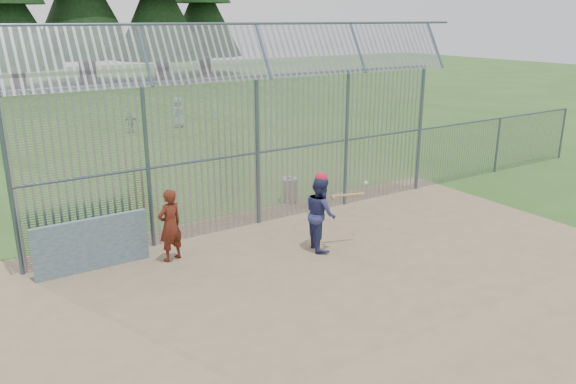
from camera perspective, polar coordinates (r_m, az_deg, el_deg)
ground at (r=12.84m, az=4.87°, el=-7.80°), size 120.00×120.00×0.00m
dirt_infield at (r=12.48m, az=6.28°, el=-8.56°), size 14.00×10.00×0.02m
dugout_wall at (r=13.24m, az=-19.30°, el=-5.04°), size 2.50×0.12×1.20m
batter at (r=13.53m, az=3.31°, el=-2.18°), size 0.89×1.03×1.81m
onlooker at (r=13.17m, az=-11.90°, el=-3.32°), size 0.72×0.57×1.72m
bg_kid_standing at (r=29.52m, az=-11.06°, el=7.91°), size 0.91×0.84×1.56m
bg_kid_seated at (r=28.80m, az=-15.69°, el=6.83°), size 0.64×0.37×1.03m
batting_gear at (r=13.34m, az=3.88°, el=1.14°), size 1.53×0.45×0.69m
trash_can at (r=17.18m, az=0.12°, el=0.20°), size 0.56×0.56×0.82m
backstop_fence at (r=15.77m, az=2.74°, el=6.05°), size 20.09×0.81×5.30m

